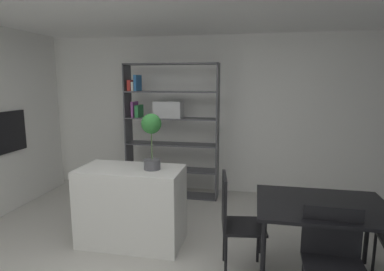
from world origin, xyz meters
name	(u,v)px	position (x,y,z in m)	size (l,w,h in m)	color
back_partition	(194,115)	(0.00, 2.76, 1.30)	(6.22, 0.06, 2.60)	white
built_in_oven	(9,132)	(-2.38, 1.29, 1.16)	(0.06, 0.60, 0.58)	black
kitchen_island	(132,206)	(-0.34, 0.73, 0.45)	(1.17, 0.60, 0.89)	silver
potted_plant_on_island	(151,135)	(-0.09, 0.74, 1.28)	(0.22, 0.22, 0.62)	#4C4C51
open_bookshelf	(167,125)	(-0.37, 2.34, 1.16)	(1.50, 0.31, 2.13)	#4C4C51
dining_table	(322,212)	(1.65, 0.39, 0.68)	(1.17, 0.90, 0.76)	black
dining_chair_near	(333,255)	(1.65, -0.08, 0.52)	(0.47, 0.47, 0.87)	black
dining_chair_island_side	(233,216)	(0.85, 0.38, 0.58)	(0.46, 0.47, 0.98)	black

